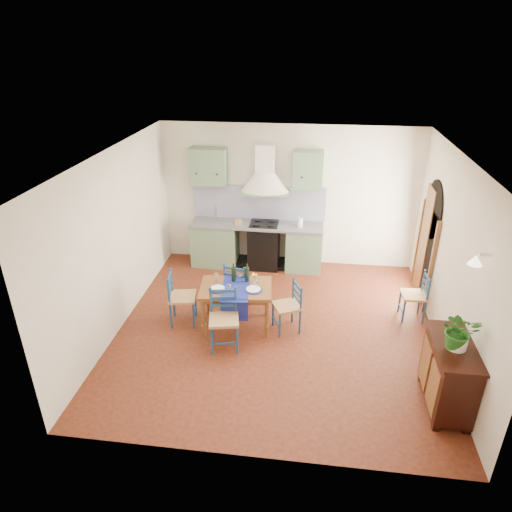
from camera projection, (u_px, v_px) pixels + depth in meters
The scene contains 13 objects.
floor at pixel (276, 329), 7.35m from camera, with size 5.00×5.00×0.00m, color #3E150D.
back_wall at pixel (264, 216), 8.99m from camera, with size 5.00×0.96×2.80m.
right_wall at pixel (448, 256), 6.72m from camera, with size 0.26×5.00×2.80m.
left_wall at pixel (116, 241), 7.03m from camera, with size 0.04×5.00×2.80m, color silver.
ceiling at pixel (280, 156), 6.12m from camera, with size 5.00×5.00×0.01m, color white.
dining_table at pixel (236, 292), 7.18m from camera, with size 1.18×0.91×1.03m.
chair_near at pixel (224, 319), 6.77m from camera, with size 0.51×0.51×0.93m.
chair_far at pixel (238, 285), 7.70m from camera, with size 0.51×0.51×0.90m.
chair_left at pixel (181, 297), 7.33m from camera, with size 0.49×0.49×0.90m.
chair_right at pixel (288, 306), 7.16m from camera, with size 0.51×0.51×0.83m.
chair_spare at pixel (415, 296), 7.46m from camera, with size 0.40×0.40×0.82m.
sideboard at pixel (448, 373), 5.64m from camera, with size 0.50×1.05×0.94m.
potted_plant at pixel (460, 331), 5.31m from camera, with size 0.43×0.37×0.48m, color #1E5A1A.
Camera 1 is at (0.47, -6.08, 4.29)m, focal length 32.00 mm.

